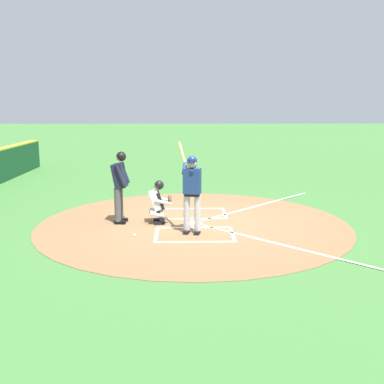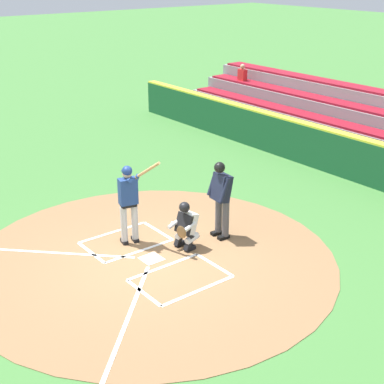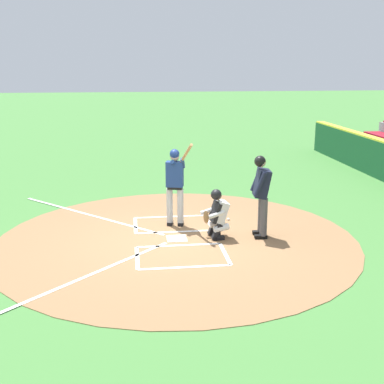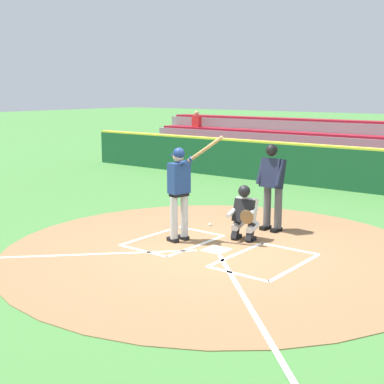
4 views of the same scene
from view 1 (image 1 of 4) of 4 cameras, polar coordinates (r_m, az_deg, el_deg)
ground_plane at (r=11.86m, az=0.18°, el=-3.95°), size 120.00×120.00×0.00m
dirt_circle at (r=11.86m, az=0.18°, el=-3.92°), size 8.00×8.00×0.01m
home_plate_and_chalk at (r=11.91m, az=4.43°, el=-3.85°), size 7.93×4.91×0.01m
batter at (r=10.71m, az=-0.04°, el=0.45°), size 1.04×0.55×2.13m
catcher at (r=11.78m, az=-4.17°, el=-1.13°), size 0.64×0.62×1.13m
plate_umpire at (r=11.83m, az=-9.00°, el=1.22°), size 0.60×0.45×1.86m
baseball at (r=10.78m, az=-7.20°, el=-5.37°), size 0.07×0.07×0.07m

